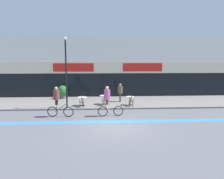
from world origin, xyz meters
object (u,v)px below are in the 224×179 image
object	(u,v)px
lamp_post	(66,68)
pedestrian_near_end	(120,91)
bistro_table_2	(130,99)
cyclist_1	(108,99)
cafe_chair_2_near	(131,100)
bistro_table_0	(82,99)
cafe_chair_0_near	(82,101)
cyclist_0	(58,100)
cafe_chair_1_near	(104,100)
planter_pot	(63,92)
bistro_table_1	(104,98)

from	to	relation	value
lamp_post	pedestrian_near_end	size ratio (longest dim) A/B	3.33
bistro_table_2	cyclist_1	size ratio (longest dim) A/B	0.35
cafe_chair_2_near	cyclist_1	world-z (taller)	cyclist_1
bistro_table_0	cafe_chair_0_near	size ratio (longest dim) A/B	0.87
bistro_table_0	cafe_chair_0_near	distance (m)	0.63
cafe_chair_2_near	pedestrian_near_end	size ratio (longest dim) A/B	0.55
bistro_table_0	cyclist_0	world-z (taller)	cyclist_0
cafe_chair_1_near	lamp_post	world-z (taller)	lamp_post
planter_pot	bistro_table_1	bearing A→B (deg)	-36.92
cafe_chair_1_near	planter_pot	bearing A→B (deg)	50.10
cafe_chair_1_near	cafe_chair_2_near	bearing A→B (deg)	-99.77
cafe_chair_1_near	planter_pot	size ratio (longest dim) A/B	0.70
cafe_chair_1_near	cyclist_0	bearing A→B (deg)	133.84
cyclist_0	cafe_chair_1_near	bearing A→B (deg)	47.04
bistro_table_2	planter_pot	world-z (taller)	planter_pot
cafe_chair_0_near	cafe_chair_2_near	world-z (taller)	same
bistro_table_1	lamp_post	bearing A→B (deg)	-157.37
cafe_chair_2_near	planter_pot	distance (m)	7.39
cafe_chair_2_near	planter_pot	xyz separation A→B (m)	(-6.16, 4.09, 0.16)
bistro_table_1	lamp_post	world-z (taller)	lamp_post
cafe_chair_2_near	pedestrian_near_end	world-z (taller)	pedestrian_near_end
bistro_table_1	bistro_table_2	size ratio (longest dim) A/B	1.06
bistro_table_0	bistro_table_2	distance (m)	3.98
bistro_table_1	cyclist_1	world-z (taller)	cyclist_1
bistro_table_1	cafe_chair_2_near	xyz separation A→B (m)	(2.17, -1.09, -0.03)
planter_pot	cyclist_1	distance (m)	7.75
cafe_chair_2_near	cyclist_0	bearing A→B (deg)	113.89
bistro_table_0	cyclist_1	xyz separation A→B (m)	(2.02, -3.02, 0.55)
cafe_chair_1_near	pedestrian_near_end	size ratio (longest dim) A/B	0.55
bistro_table_2	cyclist_0	distance (m)	6.21
bistro_table_2	cafe_chair_1_near	distance (m)	2.18
bistro_table_2	planter_pot	xyz separation A→B (m)	(-6.16, 3.46, 0.16)
bistro_table_1	pedestrian_near_end	world-z (taller)	pedestrian_near_end
bistro_table_0	pedestrian_near_end	size ratio (longest dim) A/B	0.48
cafe_chair_1_near	lamp_post	bearing A→B (deg)	103.94
cyclist_1	lamp_post	bearing A→B (deg)	138.66
cyclist_1	pedestrian_near_end	xyz separation A→B (m)	(1.27, 4.62, -0.10)
cafe_chair_2_near	pedestrian_near_end	bearing A→B (deg)	17.57
lamp_post	cyclist_0	world-z (taller)	lamp_post
bistro_table_0	bistro_table_2	size ratio (longest dim) A/B	1.08
bistro_table_2	cafe_chair_0_near	bearing A→B (deg)	-170.71
pedestrian_near_end	bistro_table_0	bearing A→B (deg)	29.55
cafe_chair_0_near	lamp_post	world-z (taller)	lamp_post
bistro_table_1	cafe_chair_1_near	bearing A→B (deg)	-90.29
cafe_chair_0_near	lamp_post	size ratio (longest dim) A/B	0.16
bistro_table_2	bistro_table_1	bearing A→B (deg)	167.83
cafe_chair_2_near	lamp_post	distance (m)	5.76
cafe_chair_2_near	planter_pot	bearing A→B (deg)	56.52
lamp_post	bistro_table_0	bearing A→B (deg)	32.77
bistro_table_0	cafe_chair_0_near	bearing A→B (deg)	-88.98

